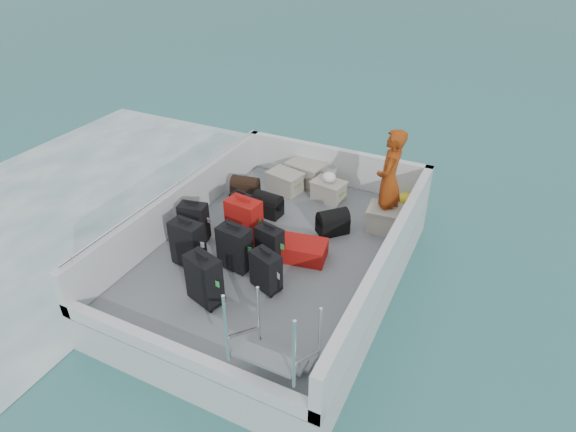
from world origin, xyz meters
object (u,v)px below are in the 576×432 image
at_px(suitcase_1, 194,222).
at_px(suitcase_3, 204,280).
at_px(suitcase_6, 266,271).
at_px(passenger, 389,180).
at_px(suitcase_2, 241,208).
at_px(crate_3, 388,220).
at_px(suitcase_4, 235,248).
at_px(suitcase_7, 270,244).
at_px(suitcase_8, 303,250).
at_px(suitcase_5, 244,221).
at_px(suitcase_0, 188,244).
at_px(crate_2, 328,191).
at_px(crate_1, 306,174).
at_px(crate_0, 285,182).

height_order(suitcase_1, suitcase_3, suitcase_3).
distance_m(suitcase_6, passenger, 2.51).
height_order(suitcase_2, suitcase_3, suitcase_3).
distance_m(crate_3, passenger, 0.67).
height_order(suitcase_4, suitcase_7, suitcase_4).
bearing_deg(suitcase_8, suitcase_6, 158.87).
height_order(suitcase_7, suitcase_8, suitcase_7).
bearing_deg(suitcase_8, suitcase_5, 78.80).
bearing_deg(suitcase_0, crate_2, 71.43).
height_order(suitcase_6, crate_1, suitcase_6).
xyz_separation_m(suitcase_1, suitcase_7, (1.30, 0.06, -0.04)).
height_order(suitcase_1, crate_2, suitcase_1).
relative_size(suitcase_5, crate_0, 1.24).
relative_size(suitcase_3, suitcase_5, 1.00).
bearing_deg(suitcase_4, suitcase_0, -153.07).
xyz_separation_m(suitcase_2, suitcase_7, (0.92, -0.74, 0.03)).
relative_size(suitcase_2, suitcase_6, 0.87).
bearing_deg(suitcase_3, crate_3, 74.71).
height_order(suitcase_8, crate_1, crate_1).
bearing_deg(crate_2, crate_3, -22.40).
bearing_deg(crate_1, crate_2, -32.07).
relative_size(suitcase_3, crate_1, 1.10).
relative_size(suitcase_0, crate_2, 1.34).
bearing_deg(suitcase_6, suitcase_7, 134.29).
xyz_separation_m(suitcase_6, passenger, (1.00, 2.24, 0.55)).
height_order(crate_0, crate_2, crate_0).
xyz_separation_m(suitcase_0, crate_1, (0.50, 3.04, -0.17)).
xyz_separation_m(crate_3, passenger, (-0.10, 0.12, 0.65)).
bearing_deg(suitcase_3, crate_0, 113.80).
distance_m(suitcase_3, suitcase_7, 1.22).
distance_m(crate_1, crate_3, 2.06).
distance_m(suitcase_6, crate_2, 2.64).
bearing_deg(passenger, suitcase_5, -57.40).
xyz_separation_m(suitcase_4, suitcase_6, (0.61, -0.20, -0.05)).
distance_m(suitcase_7, suitcase_8, 0.51).
height_order(crate_3, passenger, passenger).
distance_m(suitcase_3, suitcase_8, 1.63).
distance_m(suitcase_6, crate_1, 3.11).
bearing_deg(crate_2, suitcase_1, -123.79).
relative_size(suitcase_5, suitcase_7, 1.29).
bearing_deg(crate_1, suitcase_7, -78.27).
bearing_deg(crate_2, suitcase_6, -86.76).
xyz_separation_m(suitcase_1, crate_1, (0.79, 2.48, -0.12)).
bearing_deg(crate_3, crate_0, 167.87).
bearing_deg(suitcase_4, suitcase_2, 123.62).
distance_m(suitcase_8, crate_1, 2.36).
bearing_deg(suitcase_3, suitcase_0, 156.99).
xyz_separation_m(crate_1, crate_2, (0.61, -0.38, -0.03)).
relative_size(suitcase_1, suitcase_4, 0.94).
height_order(suitcase_0, suitcase_7, suitcase_0).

